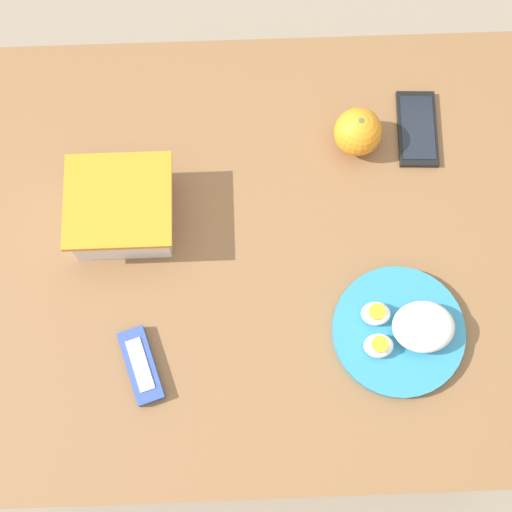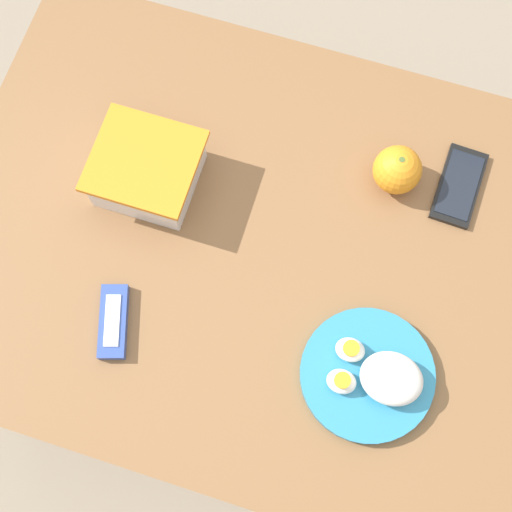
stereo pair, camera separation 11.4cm
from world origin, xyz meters
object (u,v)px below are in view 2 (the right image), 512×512
(food_container, at_px, (148,172))
(rice_plate, at_px, (372,375))
(candy_bar, at_px, (113,322))
(cell_phone, at_px, (459,186))
(orange_fruit, at_px, (397,170))

(food_container, height_order, rice_plate, food_container)
(candy_bar, xyz_separation_m, cell_phone, (0.48, 0.40, -0.00))
(candy_bar, relative_size, cell_phone, 0.87)
(food_container, height_order, orange_fruit, food_container)
(food_container, height_order, candy_bar, food_container)
(orange_fruit, height_order, rice_plate, orange_fruit)
(food_container, xyz_separation_m, orange_fruit, (0.39, 0.13, 0.00))
(food_container, bearing_deg, cell_phone, 16.09)
(food_container, relative_size, cell_phone, 1.17)
(candy_bar, distance_m, cell_phone, 0.62)
(candy_bar, bearing_deg, orange_fruit, 45.77)
(rice_plate, bearing_deg, candy_bar, -174.53)
(orange_fruit, bearing_deg, cell_phone, 10.35)
(rice_plate, distance_m, candy_bar, 0.42)
(cell_phone, bearing_deg, rice_plate, -99.76)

